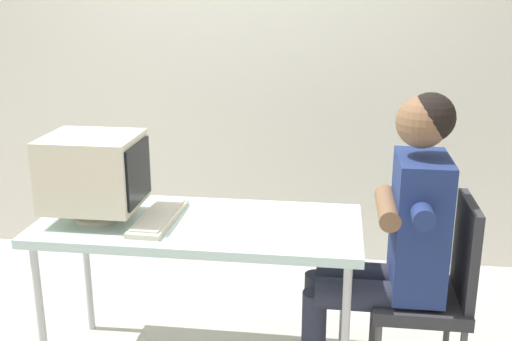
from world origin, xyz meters
The scene contains 6 objects.
wall_back centered at (0.30, 1.40, 1.50)m, with size 8.00×0.10×3.00m, color silver.
desk centered at (0.00, 0.00, 0.71)m, with size 1.46×0.64×0.76m.
crt_monitor centered at (-0.47, -0.03, 0.98)m, with size 0.42×0.36×0.39m.
keyboard centered at (-0.18, -0.02, 0.77)m, with size 0.17×0.47×0.03m.
office_chair centered at (1.06, 0.01, 0.50)m, with size 0.41×0.41×0.91m.
person_seated centered at (0.87, 0.01, 0.75)m, with size 0.73×0.57×1.37m.
Camera 1 is at (0.60, -2.54, 1.78)m, focal length 43.13 mm.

